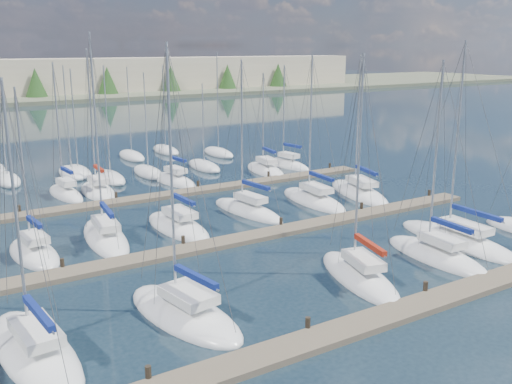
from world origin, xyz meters
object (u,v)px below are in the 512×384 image
sailboat_h (34,253)px  sailboat_r (287,165)px  sailboat_k (248,210)px  sailboat_q (265,170)px  sailboat_o (98,191)px  sailboat_d (359,276)px  sailboat_p (174,181)px  sailboat_n (66,194)px  sailboat_c (184,313)px  sailboat_j (178,226)px  sailboat_m (359,193)px  sailboat_e (436,255)px  sailboat_i (106,237)px  sailboat_b (35,351)px  sailboat_f (458,241)px  sailboat_l (313,200)px

sailboat_h → sailboat_r: (30.23, 14.64, 0.01)m
sailboat_k → sailboat_h: 17.01m
sailboat_h → sailboat_q: bearing=21.8°
sailboat_r → sailboat_o: bearing=174.9°
sailboat_d → sailboat_p: (0.80, 28.27, 0.00)m
sailboat_n → sailboat_c: bearing=-96.6°
sailboat_o → sailboat_n: 2.85m
sailboat_k → sailboat_p: size_ratio=1.05×
sailboat_k → sailboat_h: bearing=177.1°
sailboat_h → sailboat_p: sailboat_p is taller
sailboat_j → sailboat_m: size_ratio=1.05×
sailboat_e → sailboat_q: sailboat_e is taller
sailboat_d → sailboat_r: (14.83, 28.74, 0.01)m
sailboat_j → sailboat_m: 18.40m
sailboat_d → sailboat_k: size_ratio=1.05×
sailboat_c → sailboat_n: bearing=78.4°
sailboat_q → sailboat_j: bearing=-132.1°
sailboat_o → sailboat_i: bearing=-101.9°
sailboat_e → sailboat_d: size_ratio=0.97×
sailboat_m → sailboat_c: bearing=-135.4°
sailboat_m → sailboat_i: sailboat_i is taller
sailboat_d → sailboat_h: bearing=151.8°
sailboat_n → sailboat_r: bearing=-4.4°
sailboat_j → sailboat_b: size_ratio=1.08×
sailboat_k → sailboat_n: size_ratio=1.03×
sailboat_f → sailboat_b: sailboat_f is taller
sailboat_j → sailboat_i: 5.39m
sailboat_q → sailboat_l: bearing=-95.1°
sailboat_l → sailboat_j: 13.25m
sailboat_c → sailboat_b: 7.17m
sailboat_h → sailboat_f: 28.62m
sailboat_e → sailboat_r: (8.28, 28.75, 0.01)m
sailboat_r → sailboat_b: size_ratio=0.93×
sailboat_k → sailboat_j: (-6.64, -0.92, -0.01)m
sailboat_e → sailboat_p: bearing=104.7°
sailboat_l → sailboat_j: (-13.24, -0.69, 0.01)m
sailboat_c → sailboat_m: 27.75m
sailboat_o → sailboat_c: sailboat_c is taller
sailboat_o → sailboat_j: (1.91, -13.65, -0.01)m
sailboat_o → sailboat_m: (20.30, -13.09, -0.02)m
sailboat_n → sailboat_i: 13.94m
sailboat_r → sailboat_b: (-32.72, -27.55, -0.02)m
sailboat_n → sailboat_c: sailboat_c is taller
sailboat_h → sailboat_j: sailboat_j is taller
sailboat_q → sailboat_o: sailboat_o is taller
sailboat_m → sailboat_r: 13.89m
sailboat_d → sailboat_i: (-10.46, 14.76, 0.01)m
sailboat_m → sailboat_h: bearing=-163.7°
sailboat_e → sailboat_l: sailboat_l is taller
sailboat_d → sailboat_r: bearing=77.0°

